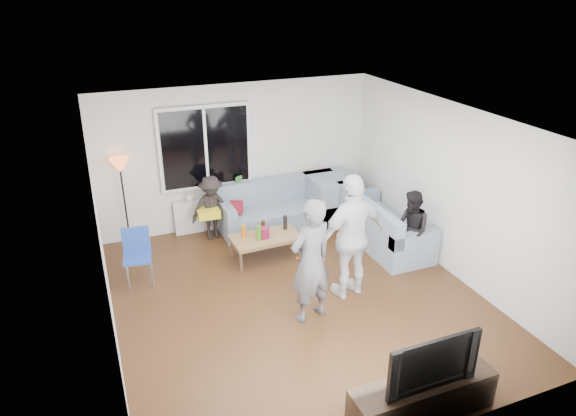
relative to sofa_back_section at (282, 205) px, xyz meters
name	(u,v)px	position (x,y,z in m)	size (l,w,h in m)	color
floor	(297,298)	(-0.66, -2.27, -0.45)	(5.00, 5.50, 0.04)	#56351C
ceiling	(299,119)	(-0.66, -2.27, 2.20)	(5.00, 5.50, 0.04)	white
wall_back	(238,156)	(-0.66, 0.50, 0.88)	(5.00, 0.04, 2.60)	silver
wall_front	(419,338)	(-0.66, -5.04, 0.88)	(5.00, 0.04, 2.60)	silver
wall_left	(101,250)	(-3.18, -2.27, 0.88)	(0.04, 5.50, 2.60)	silver
wall_right	(451,190)	(1.86, -2.27, 0.88)	(0.04, 5.50, 2.60)	silver
window_frame	(205,147)	(-1.26, 0.42, 1.12)	(1.62, 0.06, 1.47)	white
window_glass	(206,148)	(-1.26, 0.38, 1.12)	(1.50, 0.02, 1.35)	black
window_mullion	(206,148)	(-1.26, 0.37, 1.12)	(0.05, 0.03, 1.35)	white
radiator	(210,213)	(-1.26, 0.38, -0.11)	(1.30, 0.12, 0.62)	silver
potted_plant	(237,184)	(-0.74, 0.35, 0.39)	(0.21, 0.17, 0.38)	#2F6E2C
vase	(189,197)	(-1.62, 0.35, 0.28)	(0.15, 0.15, 0.16)	silver
sofa_back_section	(282,205)	(0.00, 0.00, 0.00)	(2.30, 0.85, 0.85)	gray
sofa_right_section	(383,221)	(1.36, -1.28, 0.00)	(0.85, 2.00, 0.85)	gray
sofa_corner	(331,197)	(0.99, 0.00, 0.00)	(0.85, 0.85, 0.85)	gray
cushion_yellow	(208,213)	(-1.39, -0.02, 0.09)	(0.38, 0.32, 0.14)	yellow
cushion_red	(233,207)	(-0.92, 0.06, 0.09)	(0.36, 0.30, 0.13)	maroon
coffee_table	(266,247)	(-0.70, -1.02, -0.22)	(1.10, 0.60, 0.40)	#926B46
pitcher	(264,233)	(-0.72, -1.05, 0.06)	(0.17, 0.17, 0.17)	maroon
side_chair	(137,259)	(-2.71, -1.05, 0.01)	(0.40, 0.40, 0.86)	#2544A2
floor_lamp	(125,203)	(-2.71, 0.30, 0.36)	(0.32, 0.32, 1.56)	orange
player_left	(311,261)	(-0.68, -2.76, 0.45)	(0.63, 0.42, 1.74)	#4D4C52
player_right	(352,237)	(0.09, -2.45, 0.50)	(1.08, 0.45, 1.84)	silver
spectator_right	(411,229)	(1.36, -2.06, 0.20)	(0.61, 0.47, 1.25)	black
spectator_back	(212,208)	(-1.31, 0.03, 0.15)	(0.74, 0.43, 1.15)	black
tv_console	(422,398)	(-0.30, -4.77, -0.20)	(1.60, 0.40, 0.44)	#37291B
television	(428,358)	(-0.30, -4.77, 0.31)	(1.04, 0.14, 0.60)	black
bottle_a	(244,231)	(-1.03, -0.92, 0.08)	(0.07, 0.07, 0.22)	orange
bottle_b	(259,233)	(-0.83, -1.10, 0.10)	(0.08, 0.08, 0.24)	#3F911A
bottle_c	(263,227)	(-0.69, -0.89, 0.09)	(0.07, 0.07, 0.22)	black
bottle_e	(285,223)	(-0.30, -0.89, 0.09)	(0.07, 0.07, 0.24)	black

